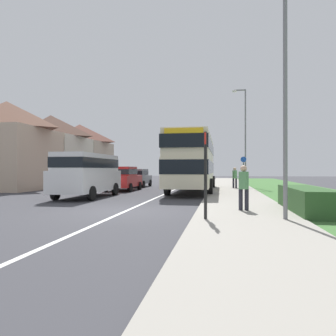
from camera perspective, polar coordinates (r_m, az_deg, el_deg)
The scene contains 16 objects.
ground_plane at distance 11.45m, azimuth -7.96°, elevation -7.92°, with size 120.00×120.00×0.00m, color #38383D.
lane_marking_centre at distance 19.18m, azimuth -0.68°, elevation -4.80°, with size 0.14×60.00×0.01m, color silver.
pavement_near_side at distance 16.89m, azimuth 12.28°, elevation -5.23°, with size 3.20×68.00×0.12m, color gray.
grass_verge_seaward at distance 17.62m, azimuth 26.45°, elevation -5.07°, with size 6.00×68.00×0.08m, color #3D6B33.
roadside_hedge at distance 11.75m, azimuth 23.85°, elevation -5.50°, with size 1.10×4.20×0.90m, color #2D5128.
double_decker_bus at distance 21.27m, azimuth 4.59°, elevation 1.41°, with size 2.80×10.99×3.70m.
parked_van_white at distance 17.47m, azimuth -14.44°, elevation -0.68°, with size 2.11×5.42×2.36m.
parked_car_red at distance 22.47m, azimuth -8.18°, elevation -1.75°, with size 1.90×3.93×1.71m.
parked_car_grey at distance 27.13m, azimuth -5.68°, elevation -1.65°, with size 1.90×3.98×1.55m.
pedestrian_at_stop at distance 11.07m, azimuth 13.66°, elevation -3.11°, with size 0.34×0.34×1.67m.
pedestrian_walking_away at distance 23.93m, azimuth 12.11°, elevation -1.56°, with size 0.34×0.34×1.67m.
bus_stop_sign at distance 8.94m, azimuth 6.87°, elevation -0.18°, with size 0.09×0.52×2.60m.
cycle_route_sign at distance 25.03m, azimuth 13.63°, elevation -0.46°, with size 0.44×0.08×2.52m.
street_lamp_near at distance 9.86m, azimuth 20.03°, elevation 17.00°, with size 1.14×0.20×7.79m.
street_lamp_mid at distance 27.21m, azimuth 13.76°, elevation 6.45°, with size 1.14×0.20×8.27m.
house_terrace_far_side at distance 31.70m, azimuth -20.69°, elevation 3.06°, with size 6.10×18.36×6.68m.
Camera 1 is at (3.44, -10.81, 1.53)m, focal length 33.35 mm.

